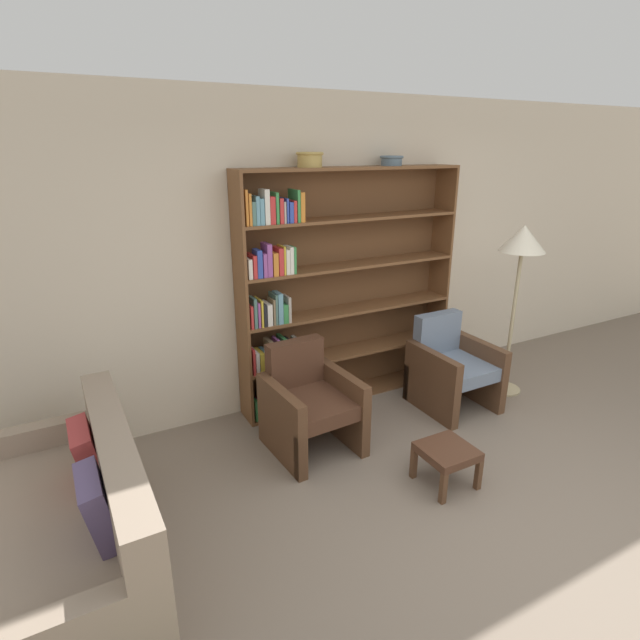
{
  "coord_description": "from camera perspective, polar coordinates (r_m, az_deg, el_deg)",
  "views": [
    {
      "loc": [
        -2.38,
        -1.49,
        2.3
      ],
      "look_at": [
        -0.55,
        1.94,
        0.95
      ],
      "focal_mm": 28.0,
      "sensor_mm": 36.0,
      "label": 1
    }
  ],
  "objects": [
    {
      "name": "floor_lamp",
      "position": [
        4.94,
        22.09,
        7.53
      ],
      "size": [
        0.41,
        0.41,
        1.64
      ],
      "color": "tan",
      "rests_on": "ground"
    },
    {
      "name": "wall_back",
      "position": [
        4.71,
        2.97,
        7.8
      ],
      "size": [
        12.0,
        0.06,
        2.75
      ],
      "color": "beige",
      "rests_on": "ground"
    },
    {
      "name": "footstool",
      "position": [
        3.77,
        14.29,
        -14.64
      ],
      "size": [
        0.36,
        0.36,
        0.29
      ],
      "color": "brown",
      "rests_on": "ground"
    },
    {
      "name": "ground_plane",
      "position": [
        3.63,
        24.6,
        -22.24
      ],
      "size": [
        24.0,
        24.0,
        0.0
      ],
      "primitive_type": "plane",
      "color": "#7A6B5B"
    },
    {
      "name": "bookshelf",
      "position": [
        4.51,
        1.12,
        3.23
      ],
      "size": [
        2.12,
        0.3,
        2.14
      ],
      "color": "brown",
      "rests_on": "ground"
    },
    {
      "name": "armchair_cushioned",
      "position": [
        4.79,
        14.81,
        -5.2
      ],
      "size": [
        0.64,
        0.68,
        0.83
      ],
      "rotation": [
        0.0,
        0.0,
        3.15
      ],
      "color": "brown",
      "rests_on": "ground"
    },
    {
      "name": "bowl_slate",
      "position": [
        4.22,
        -1.18,
        17.95
      ],
      "size": [
        0.22,
        0.22,
        0.12
      ],
      "color": "tan",
      "rests_on": "bookshelf"
    },
    {
      "name": "couch",
      "position": [
        3.28,
        -26.67,
        -21.03
      ],
      "size": [
        0.9,
        1.75,
        0.84
      ],
      "rotation": [
        0.0,
        0.0,
        1.59
      ],
      "color": "gray",
      "rests_on": "ground"
    },
    {
      "name": "bowl_sage",
      "position": [
        4.64,
        8.19,
        17.66
      ],
      "size": [
        0.21,
        0.21,
        0.09
      ],
      "color": "slate",
      "rests_on": "bookshelf"
    },
    {
      "name": "armchair_leather",
      "position": [
        4.01,
        -1.22,
        -9.5
      ],
      "size": [
        0.68,
        0.72,
        0.83
      ],
      "rotation": [
        0.0,
        0.0,
        3.2
      ],
      "color": "brown",
      "rests_on": "ground"
    }
  ]
}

